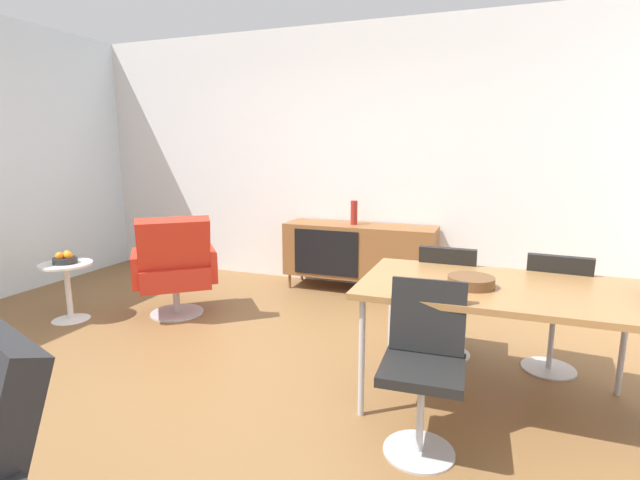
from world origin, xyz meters
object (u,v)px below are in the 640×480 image
(sideboard, at_px, (359,251))
(vase_cobalt, at_px, (354,213))
(dining_chair_back_left, at_px, (447,296))
(wooden_bowl_on_table, at_px, (471,282))
(dining_chair_back_right, at_px, (555,308))
(lounge_chair_red, at_px, (175,266))
(dining_chair_front_left, at_px, (424,361))
(dining_table, at_px, (502,293))
(fruit_bowl, at_px, (65,259))
(side_table_round, at_px, (68,285))

(sideboard, xyz_separation_m, vase_cobalt, (-0.06, 0.00, 0.41))
(vase_cobalt, distance_m, dining_chair_back_left, 1.82)
(sideboard, xyz_separation_m, wooden_bowl_on_table, (1.23, -2.02, 0.33))
(wooden_bowl_on_table, height_order, dining_chair_back_right, dining_chair_back_right)
(vase_cobalt, height_order, lounge_chair_red, vase_cobalt)
(dining_chair_front_left, xyz_separation_m, lounge_chair_red, (-2.39, 1.16, -0.00))
(dining_table, height_order, wooden_bowl_on_table, wooden_bowl_on_table)
(sideboard, distance_m, dining_chair_back_right, 2.23)
(dining_chair_back_left, relative_size, dining_chair_front_left, 1.00)
(vase_cobalt, bearing_deg, sideboard, -1.73)
(lounge_chair_red, height_order, fruit_bowl, lounge_chair_red)
(side_table_round, bearing_deg, dining_chair_front_left, -13.01)
(dining_table, relative_size, dining_chair_front_left, 1.87)
(sideboard, bearing_deg, dining_chair_front_left, -67.22)
(wooden_bowl_on_table, xyz_separation_m, dining_chair_back_right, (0.52, 0.64, -0.30))
(side_table_round, distance_m, fruit_bowl, 0.24)
(dining_chair_front_left, xyz_separation_m, fruit_bowl, (-3.23, 0.75, 0.09))
(vase_cobalt, height_order, dining_chair_back_right, vase_cobalt)
(dining_chair_back_left, xyz_separation_m, lounge_chair_red, (-2.39, 0.04, -0.00))
(dining_table, xyz_separation_m, lounge_chair_red, (-2.74, 0.60, -0.23))
(wooden_bowl_on_table, bearing_deg, fruit_bowl, 175.50)
(dining_table, relative_size, dining_chair_back_left, 1.87)
(dining_chair_back_left, bearing_deg, lounge_chair_red, 179.02)
(dining_table, distance_m, lounge_chair_red, 2.82)
(wooden_bowl_on_table, bearing_deg, lounge_chair_red, 165.18)
(side_table_round, bearing_deg, fruit_bowl, 27.69)
(wooden_bowl_on_table, bearing_deg, dining_chair_back_right, 51.07)
(sideboard, relative_size, vase_cobalt, 6.31)
(sideboard, xyz_separation_m, dining_chair_front_left, (1.05, -2.50, 0.03))
(dining_chair_front_left, height_order, dining_chair_back_right, same)
(dining_table, height_order, dining_chair_back_right, dining_chair_back_right)
(sideboard, height_order, wooden_bowl_on_table, wooden_bowl_on_table)
(dining_chair_front_left, distance_m, dining_chair_back_right, 1.32)
(dining_chair_back_left, distance_m, dining_chair_front_left, 1.12)
(dining_table, distance_m, side_table_round, 3.61)
(vase_cobalt, distance_m, fruit_bowl, 2.76)
(sideboard, height_order, vase_cobalt, vase_cobalt)
(dining_table, height_order, lounge_chair_red, lounge_chair_red)
(sideboard, height_order, dining_chair_front_left, dining_chair_front_left)
(vase_cobalt, xyz_separation_m, wooden_bowl_on_table, (1.29, -2.02, -0.08))
(vase_cobalt, bearing_deg, fruit_bowl, -140.30)
(lounge_chair_red, distance_m, fruit_bowl, 0.94)
(dining_chair_back_right, bearing_deg, dining_chair_back_left, -179.98)
(dining_chair_back_left, bearing_deg, dining_chair_back_right, 0.02)
(dining_table, bearing_deg, lounge_chair_red, 167.66)
(vase_cobalt, xyz_separation_m, fruit_bowl, (-2.12, -1.76, -0.29))
(fruit_bowl, bearing_deg, dining_chair_back_right, 5.40)
(lounge_chair_red, xyz_separation_m, fruit_bowl, (-0.84, -0.41, 0.09))
(dining_table, bearing_deg, fruit_bowl, 176.99)
(vase_cobalt, distance_m, dining_table, 2.44)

